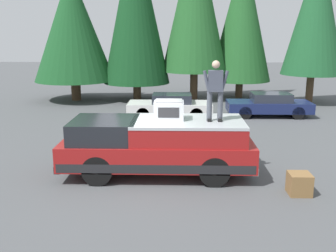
% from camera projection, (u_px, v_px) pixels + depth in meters
% --- Properties ---
extents(ground_plane, '(90.00, 90.00, 0.00)m').
position_uv_depth(ground_plane, '(140.00, 177.00, 11.39)').
color(ground_plane, '#4C4F51').
extents(pickup_truck, '(2.01, 5.54, 1.65)m').
position_uv_depth(pickup_truck, '(157.00, 146.00, 11.41)').
color(pickup_truck, maroon).
rests_on(pickup_truck, ground).
extents(compressor_unit, '(0.65, 0.84, 0.56)m').
position_uv_depth(compressor_unit, '(169.00, 110.00, 11.24)').
color(compressor_unit, silver).
rests_on(compressor_unit, pickup_truck).
extents(person_on_truck_bed, '(0.29, 0.72, 1.69)m').
position_uv_depth(person_on_truck_bed, '(215.00, 89.00, 10.90)').
color(person_on_truck_bed, '#4C515B').
rests_on(person_on_truck_bed, pickup_truck).
extents(parked_car_navy, '(1.64, 4.10, 1.16)m').
position_uv_depth(parked_car_navy, '(269.00, 105.00, 19.56)').
color(parked_car_navy, navy).
rests_on(parked_car_navy, ground).
extents(parked_car_white, '(1.64, 4.10, 1.16)m').
position_uv_depth(parked_car_white, '(170.00, 106.00, 19.27)').
color(parked_car_white, white).
rests_on(parked_car_white, ground).
extents(wooden_crate, '(0.56, 0.56, 0.56)m').
position_uv_depth(wooden_crate, '(299.00, 184.00, 10.14)').
color(wooden_crate, olive).
rests_on(wooden_crate, ground).
extents(conifer_far_left, '(3.53, 3.53, 8.92)m').
position_uv_depth(conifer_far_left, '(316.00, 10.00, 22.13)').
color(conifer_far_left, '#4C3826').
rests_on(conifer_far_left, ground).
extents(conifer_left, '(3.80, 3.80, 9.02)m').
position_uv_depth(conifer_left, '(242.00, 16.00, 24.17)').
color(conifer_left, '#4C3826').
rests_on(conifer_left, ground).
extents(conifer_center_right, '(4.01, 4.01, 10.28)m').
position_uv_depth(conifer_center_right, '(136.00, 5.00, 23.12)').
color(conifer_center_right, '#4C3826').
rests_on(conifer_center_right, ground).
extents(conifer_right, '(4.80, 4.80, 7.67)m').
position_uv_depth(conifer_right, '(73.00, 26.00, 23.33)').
color(conifer_right, '#4C3826').
rests_on(conifer_right, ground).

